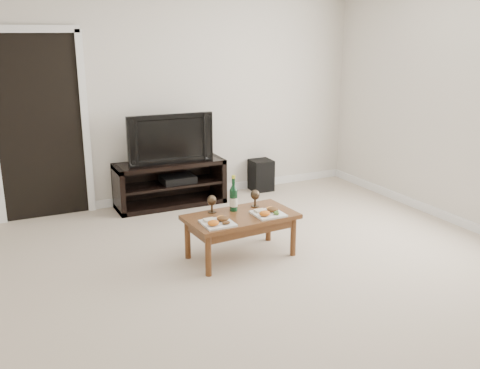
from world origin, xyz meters
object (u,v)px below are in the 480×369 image
Objects in this scene: television at (168,138)px; media_console at (170,184)px; subwoofer at (261,175)px; coffee_table at (241,236)px.

media_console is at bearing 0.00° from television.
coffee_table is at bearing -121.35° from subwoofer.
television is (0.00, 0.00, 0.57)m from media_console.
coffee_table is at bearing -86.65° from media_console.
media_console is at bearing 93.35° from coffee_table.
television is 1.01× the size of coffee_table.
media_console is 1.78m from coffee_table.
subwoofer is at bearing 4.27° from media_console.
media_console is 0.57m from television.
coffee_table is at bearing -84.09° from television.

